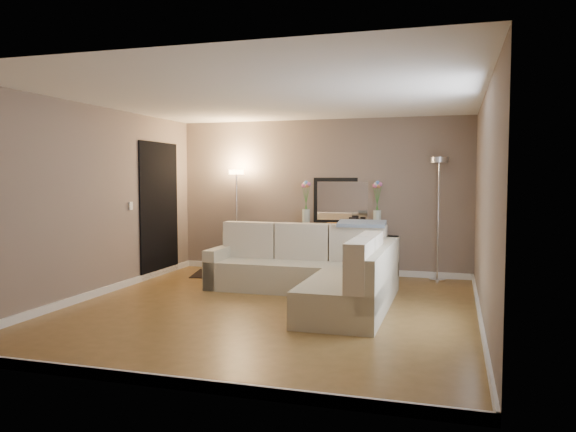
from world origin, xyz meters
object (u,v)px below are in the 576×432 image
(sectional_sofa, at_px, (319,272))
(floor_lamp_lit, at_px, (237,200))
(console_table, at_px, (336,246))
(floor_lamp_unlit, at_px, (439,194))

(sectional_sofa, height_order, floor_lamp_lit, floor_lamp_lit)
(console_table, bearing_deg, floor_lamp_lit, -177.01)
(console_table, relative_size, floor_lamp_unlit, 0.73)
(sectional_sofa, bearing_deg, floor_lamp_lit, 137.97)
(floor_lamp_unlit, bearing_deg, sectional_sofa, -131.38)
(sectional_sofa, distance_m, floor_lamp_lit, 2.66)
(console_table, relative_size, floor_lamp_lit, 0.81)
(console_table, distance_m, floor_lamp_unlit, 1.86)
(sectional_sofa, bearing_deg, floor_lamp_unlit, 48.62)
(sectional_sofa, distance_m, floor_lamp_unlit, 2.50)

